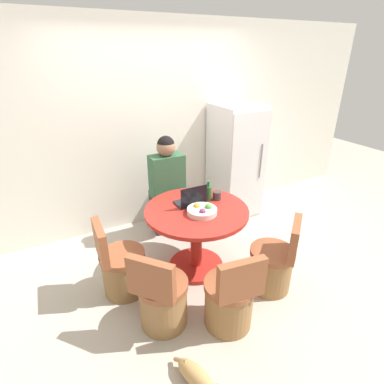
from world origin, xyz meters
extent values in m
plane|color=#B2A899|center=(0.00, 0.00, 0.00)|extent=(12.00, 12.00, 0.00)
cube|color=silver|center=(0.00, 1.45, 1.30)|extent=(7.00, 0.06, 2.60)
cube|color=white|center=(1.06, 1.09, 0.79)|extent=(0.61, 0.63, 1.58)
cube|color=silver|center=(1.06, 0.77, 0.79)|extent=(0.58, 0.01, 1.48)
cylinder|color=gray|center=(1.25, 0.76, 0.87)|extent=(0.02, 0.02, 0.47)
cylinder|color=#B2261E|center=(-0.05, 0.17, 0.03)|extent=(0.60, 0.60, 0.05)
cylinder|color=#B2261E|center=(-0.05, 0.17, 0.38)|extent=(0.13, 0.13, 0.65)
cylinder|color=#B2261E|center=(-0.05, 0.17, 0.72)|extent=(1.07, 1.07, 0.04)
cylinder|color=olive|center=(-0.66, -0.36, 0.20)|extent=(0.42, 0.42, 0.40)
cylinder|color=brown|center=(-0.66, -0.36, 0.42)|extent=(0.44, 0.44, 0.06)
cube|color=brown|center=(-0.79, -0.47, 0.63)|extent=(0.31, 0.35, 0.35)
cylinder|color=olive|center=(-0.16, -0.63, 0.20)|extent=(0.42, 0.42, 0.40)
cylinder|color=brown|center=(-0.16, -0.63, 0.42)|extent=(0.44, 0.44, 0.06)
cube|color=brown|center=(-0.18, -0.80, 0.63)|extent=(0.40, 0.12, 0.35)
cylinder|color=olive|center=(0.47, -0.44, 0.20)|extent=(0.42, 0.42, 0.40)
cylinder|color=brown|center=(0.47, -0.44, 0.42)|extent=(0.44, 0.44, 0.06)
cube|color=brown|center=(0.58, -0.57, 0.63)|extent=(0.35, 0.31, 0.35)
cylinder|color=olive|center=(-0.85, 0.19, 0.20)|extent=(0.42, 0.42, 0.40)
cylinder|color=brown|center=(-0.85, 0.19, 0.42)|extent=(0.44, 0.44, 0.06)
cube|color=brown|center=(-1.03, 0.20, 0.63)|extent=(0.08, 0.40, 0.35)
cube|color=#2D2D38|center=(-0.07, 1.02, 0.23)|extent=(0.28, 0.16, 0.45)
cube|color=#2D2D38|center=(-0.07, 0.96, 0.52)|extent=(0.32, 0.36, 0.14)
cube|color=#2D5638|center=(-0.07, 0.88, 0.85)|extent=(0.40, 0.22, 0.52)
sphere|color=#936B51|center=(-0.07, 0.88, 1.21)|extent=(0.22, 0.22, 0.22)
sphere|color=black|center=(-0.07, 0.88, 1.24)|extent=(0.20, 0.20, 0.20)
cube|color=#232328|center=(-0.06, 0.31, 0.75)|extent=(0.30, 0.20, 0.02)
cube|color=black|center=(-0.06, 0.21, 0.87)|extent=(0.30, 0.01, 0.21)
cylinder|color=beige|center=(-0.05, 0.06, 0.77)|extent=(0.30, 0.30, 0.05)
sphere|color=#4C9333|center=(0.02, 0.05, 0.80)|extent=(0.07, 0.07, 0.07)
sphere|color=orange|center=(-0.07, 0.12, 0.80)|extent=(0.06, 0.06, 0.06)
sphere|color=#7A2D5B|center=(-0.08, 0.00, 0.80)|extent=(0.06, 0.06, 0.06)
cylinder|color=#383333|center=(0.25, 0.26, 0.79)|extent=(0.09, 0.09, 0.09)
cylinder|color=#23602D|center=(0.15, 0.29, 0.82)|extent=(0.07, 0.07, 0.16)
cylinder|color=#23602D|center=(0.15, 0.29, 0.94)|extent=(0.03, 0.03, 0.06)
ellipsoid|color=tan|center=(-0.67, -0.98, 0.08)|extent=(0.23, 0.37, 0.16)
cylinder|color=tan|center=(-0.72, -0.83, 0.09)|extent=(0.08, 0.15, 0.12)
camera|label=1|loc=(-1.33, -2.20, 2.21)|focal=28.00mm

